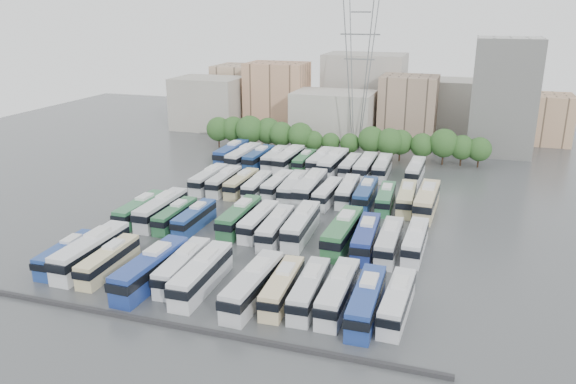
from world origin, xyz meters
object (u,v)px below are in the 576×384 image
(bus_r0_s13, at_px, (397,301))
(bus_r2_s3, at_px, (242,183))
(bus_r0_s4, at_px, (151,268))
(apartment_tower, at_px, (504,96))
(bus_r3_s5, at_px, (304,161))
(bus_r1_s5, at_px, (240,217))
(bus_r2_s9, at_px, (348,191))
(bus_r3_s3, at_px, (275,158))
(bus_r3_s10, at_px, (382,167))
(bus_r0_s6, at_px, (202,274))
(bus_r2_s5, at_px, (278,185))
(bus_r2_s2, at_px, (224,181))
(bus_r1_s10, at_px, (343,232))
(bus_r1_s0, at_px, (140,210))
(bus_r2_s7, at_px, (310,187))
(bus_r0_s12, at_px, (366,301))
(bus_r2_s4, at_px, (257,186))
(bus_r1_s6, at_px, (259,221))
(bus_r0_s9, at_px, (282,286))
(bus_r1_s7, at_px, (276,227))
(bus_r3_s12, at_px, (415,170))
(bus_r3_s0, at_px, (232,153))
(bus_r0_s8, at_px, (253,285))
(bus_r1_s12, at_px, (389,241))
(bus_r1_s11, at_px, (366,237))
(bus_r2_s1, at_px, (209,179))
(bus_r2_s8, at_px, (328,193))
(bus_r2_s11, at_px, (386,198))
(bus_r3_s1, at_px, (244,156))
(bus_r3_s2, at_px, (259,157))
(bus_r1_s1, at_px, (161,209))
(bus_r0_s0, at_px, (66,253))
(bus_r2_s13, at_px, (427,200))
(bus_r1_s13, at_px, (415,241))
(bus_r3_s4, at_px, (289,159))
(bus_r1_s3, at_px, (195,218))
(bus_r0_s11, at_px, (338,292))
(bus_r0_s5, at_px, (183,266))
(bus_r3_s9, at_px, (365,167))
(bus_r2_s6, at_px, (293,187))
(bus_r3_s6, at_px, (321,160))
(bus_r2_s12, at_px, (407,198))
(bus_r0_s2, at_px, (109,260))
(bus_r1_s2, at_px, (175,215))
(bus_r3_s7, at_px, (333,163))

(bus_r0_s13, relative_size, bus_r2_s3, 1.02)
(bus_r0_s4, height_order, bus_r2_s3, bus_r0_s4)
(apartment_tower, bearing_deg, bus_r3_s5, -144.87)
(bus_r1_s5, xyz_separation_m, bus_r2_s9, (12.96, 17.89, -0.12))
(bus_r3_s3, height_order, bus_r3_s10, bus_r3_s10)
(bus_r0_s6, bearing_deg, bus_r2_s5, 93.74)
(bus_r0_s4, height_order, bus_r2_s2, bus_r0_s4)
(bus_r1_s10, bearing_deg, bus_r1_s0, -177.55)
(bus_r2_s3, height_order, bus_r2_s7, bus_r2_s7)
(bus_r0_s12, xyz_separation_m, bus_r2_s4, (-26.45, 35.65, -0.20))
(bus_r1_s6, height_order, bus_r2_s5, bus_r1_s6)
(bus_r0_s12, relative_size, bus_r2_s2, 1.07)
(bus_r0_s9, distance_m, bus_r2_s7, 36.46)
(bus_r0_s4, distance_m, bus_r3_s10, 58.35)
(bus_r1_s7, distance_m, bus_r2_s7, 19.00)
(bus_r3_s12, bearing_deg, bus_r3_s0, -179.86)
(bus_r0_s8, bearing_deg, bus_r1_s12, 56.01)
(bus_r1_s11, height_order, bus_r2_s1, bus_r1_s11)
(bus_r1_s0, bearing_deg, bus_r2_s8, 34.19)
(bus_r2_s11, height_order, bus_r3_s1, bus_r3_s1)
(bus_r0_s12, xyz_separation_m, bus_r3_s10, (-6.80, 54.30, -0.06))
(bus_r3_s2, relative_size, bus_r3_s10, 1.01)
(bus_r1_s1, xyz_separation_m, bus_r3_s10, (29.45, 35.52, -0.13))
(bus_r2_s9, distance_m, bus_r3_s5, 21.78)
(bus_r0_s0, distance_m, bus_r1_s5, 25.28)
(bus_r2_s3, relative_size, bus_r2_s5, 1.01)
(bus_r1_s11, height_order, bus_r2_s13, bus_r2_s13)
(bus_r0_s6, distance_m, bus_r3_s2, 55.15)
(bus_r1_s13, xyz_separation_m, bus_r3_s4, (-29.88, 35.66, 0.21))
(bus_r1_s3, bearing_deg, bus_r2_s3, 89.85)
(bus_r0_s13, xyz_separation_m, bus_r2_s13, (0.27, 34.60, 0.32))
(bus_r0_s9, xyz_separation_m, bus_r0_s11, (6.44, 0.55, 0.13))
(bus_r0_s5, height_order, bus_r1_s1, bus_r1_s1)
(bus_r3_s5, distance_m, bus_r3_s9, 13.34)
(bus_r2_s4, bearing_deg, bus_r3_s3, 97.54)
(bus_r3_s9, bearing_deg, bus_r1_s5, -111.10)
(bus_r0_s12, xyz_separation_m, bus_r2_s6, (-19.77, 36.01, 0.01))
(bus_r3_s3, xyz_separation_m, bus_r3_s6, (9.96, 0.55, 0.12))
(bus_r0_s0, height_order, bus_r3_s0, bus_r3_s0)
(bus_r3_s0, bearing_deg, bus_r0_s0, -89.56)
(bus_r0_s9, height_order, bus_r0_s13, bus_r0_s13)
(bus_r2_s12, bearing_deg, bus_r2_s4, -179.90)
(bus_r0_s2, bearing_deg, bus_r2_s6, 67.90)
(bus_r2_s6, bearing_deg, bus_r1_s2, -128.96)
(bus_r2_s1, height_order, bus_r2_s13, bus_r2_s13)
(bus_r3_s6, xyz_separation_m, bus_r3_s7, (3.05, -1.81, 0.17))
(bus_r3_s9, bearing_deg, bus_r3_s5, 173.34)
(bus_r1_s1, relative_size, bus_r1_s6, 1.11)
(bus_r2_s11, xyz_separation_m, bus_r3_s4, (-23.22, 18.53, 0.26))
(bus_r2_s1, bearing_deg, bus_r3_s9, 33.08)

